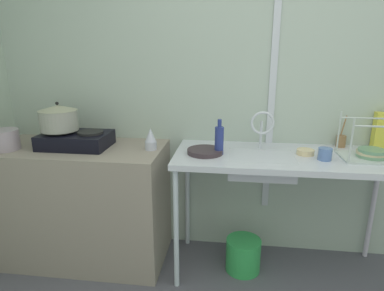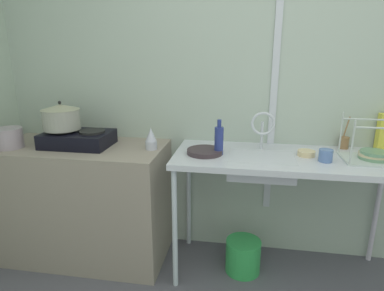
{
  "view_description": "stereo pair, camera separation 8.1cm",
  "coord_description": "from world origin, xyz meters",
  "px_view_note": "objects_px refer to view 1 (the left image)",
  "views": [
    {
      "loc": [
        -0.3,
        -0.86,
        1.6
      ],
      "look_at": [
        -0.59,
        1.35,
        0.96
      ],
      "focal_mm": 30.81,
      "sensor_mm": 36.0,
      "label": 1
    },
    {
      "loc": [
        -0.22,
        -0.85,
        1.6
      ],
      "look_at": [
        -0.59,
        1.35,
        0.96
      ],
      "focal_mm": 30.81,
      "sensor_mm": 36.0,
      "label": 2
    }
  ],
  "objects_px": {
    "pot_beside_stove": "(5,140)",
    "small_bowl_on_drainboard": "(305,152)",
    "bucket_on_floor": "(243,255)",
    "dish_rack": "(371,153)",
    "cup_by_rack": "(325,154)",
    "utensil_jar": "(341,141)",
    "stove": "(76,140)",
    "frying_pan": "(205,151)",
    "percolator": "(151,139)",
    "pot_on_left_burner": "(59,118)",
    "sink_basin": "(261,165)",
    "bottle_by_sink": "(219,140)",
    "faucet": "(262,125)"
  },
  "relations": [
    {
      "from": "sink_basin",
      "to": "small_bowl_on_drainboard",
      "type": "distance_m",
      "value": 0.32
    },
    {
      "from": "percolator",
      "to": "bottle_by_sink",
      "type": "xyz_separation_m",
      "value": [
        0.49,
        -0.05,
        0.03
      ]
    },
    {
      "from": "sink_basin",
      "to": "cup_by_rack",
      "type": "relative_size",
      "value": 5.03
    },
    {
      "from": "faucet",
      "to": "bottle_by_sink",
      "type": "xyz_separation_m",
      "value": [
        -0.29,
        -0.13,
        -0.09
      ]
    },
    {
      "from": "stove",
      "to": "faucet",
      "type": "xyz_separation_m",
      "value": [
        1.35,
        0.09,
        0.13
      ]
    },
    {
      "from": "percolator",
      "to": "utensil_jar",
      "type": "distance_m",
      "value": 1.4
    },
    {
      "from": "pot_beside_stove",
      "to": "pot_on_left_burner",
      "type": "bearing_deg",
      "value": 19.52
    },
    {
      "from": "stove",
      "to": "utensil_jar",
      "type": "bearing_deg",
      "value": 7.49
    },
    {
      "from": "pot_on_left_burner",
      "to": "pot_beside_stove",
      "type": "bearing_deg",
      "value": -160.48
    },
    {
      "from": "cup_by_rack",
      "to": "pot_on_left_burner",
      "type": "bearing_deg",
      "value": 177.65
    },
    {
      "from": "stove",
      "to": "small_bowl_on_drainboard",
      "type": "xyz_separation_m",
      "value": [
        1.65,
        0.03,
        -0.04
      ]
    },
    {
      "from": "faucet",
      "to": "cup_by_rack",
      "type": "distance_m",
      "value": 0.46
    },
    {
      "from": "sink_basin",
      "to": "utensil_jar",
      "type": "distance_m",
      "value": 0.67
    },
    {
      "from": "percolator",
      "to": "small_bowl_on_drainboard",
      "type": "xyz_separation_m",
      "value": [
        1.08,
        0.02,
        -0.06
      ]
    },
    {
      "from": "percolator",
      "to": "bucket_on_floor",
      "type": "xyz_separation_m",
      "value": [
        0.69,
        -0.04,
        -0.87
      ]
    },
    {
      "from": "pot_on_left_burner",
      "to": "percolator",
      "type": "height_order",
      "value": "pot_on_left_burner"
    },
    {
      "from": "cup_by_rack",
      "to": "bucket_on_floor",
      "type": "height_order",
      "value": "cup_by_rack"
    },
    {
      "from": "percolator",
      "to": "faucet",
      "type": "relative_size",
      "value": 0.55
    },
    {
      "from": "pot_beside_stove",
      "to": "cup_by_rack",
      "type": "bearing_deg",
      "value": 1.3
    },
    {
      "from": "bucket_on_floor",
      "to": "dish_rack",
      "type": "bearing_deg",
      "value": 1.51
    },
    {
      "from": "percolator",
      "to": "pot_on_left_burner",
      "type": "bearing_deg",
      "value": -179.54
    },
    {
      "from": "cup_by_rack",
      "to": "utensil_jar",
      "type": "distance_m",
      "value": 0.39
    },
    {
      "from": "pot_beside_stove",
      "to": "bottle_by_sink",
      "type": "xyz_separation_m",
      "value": [
        1.53,
        0.09,
        0.03
      ]
    },
    {
      "from": "cup_by_rack",
      "to": "small_bowl_on_drainboard",
      "type": "distance_m",
      "value": 0.15
    },
    {
      "from": "frying_pan",
      "to": "cup_by_rack",
      "type": "xyz_separation_m",
      "value": [
        0.79,
        -0.04,
        0.02
      ]
    },
    {
      "from": "dish_rack",
      "to": "cup_by_rack",
      "type": "bearing_deg",
      "value": -168.07
    },
    {
      "from": "faucet",
      "to": "cup_by_rack",
      "type": "height_order",
      "value": "faucet"
    },
    {
      "from": "stove",
      "to": "small_bowl_on_drainboard",
      "type": "distance_m",
      "value": 1.65
    },
    {
      "from": "stove",
      "to": "dish_rack",
      "type": "xyz_separation_m",
      "value": [
        2.06,
        -0.01,
        -0.02
      ]
    },
    {
      "from": "stove",
      "to": "bottle_by_sink",
      "type": "bearing_deg",
      "value": -2.21
    },
    {
      "from": "utensil_jar",
      "to": "pot_beside_stove",
      "type": "bearing_deg",
      "value": -171.01
    },
    {
      "from": "frying_pan",
      "to": "dish_rack",
      "type": "height_order",
      "value": "dish_rack"
    },
    {
      "from": "frying_pan",
      "to": "utensil_jar",
      "type": "bearing_deg",
      "value": 16.73
    },
    {
      "from": "pot_beside_stove",
      "to": "faucet",
      "type": "relative_size",
      "value": 0.7
    },
    {
      "from": "bottle_by_sink",
      "to": "pot_on_left_burner",
      "type": "bearing_deg",
      "value": 178.01
    },
    {
      "from": "percolator",
      "to": "dish_rack",
      "type": "bearing_deg",
      "value": -0.63
    },
    {
      "from": "bucket_on_floor",
      "to": "stove",
      "type": "bearing_deg",
      "value": 178.53
    },
    {
      "from": "small_bowl_on_drainboard",
      "to": "bucket_on_floor",
      "type": "distance_m",
      "value": 0.9
    },
    {
      "from": "faucet",
      "to": "utensil_jar",
      "type": "distance_m",
      "value": 0.63
    },
    {
      "from": "pot_beside_stove",
      "to": "faucet",
      "type": "xyz_separation_m",
      "value": [
        1.82,
        0.22,
        0.11
      ]
    },
    {
      "from": "sink_basin",
      "to": "bucket_on_floor",
      "type": "xyz_separation_m",
      "value": [
        -0.09,
        0.0,
        -0.72
      ]
    },
    {
      "from": "sink_basin",
      "to": "utensil_jar",
      "type": "bearing_deg",
      "value": 26.09
    },
    {
      "from": "sink_basin",
      "to": "dish_rack",
      "type": "distance_m",
      "value": 0.72
    },
    {
      "from": "stove",
      "to": "pot_beside_stove",
      "type": "relative_size",
      "value": 2.45
    },
    {
      "from": "pot_beside_stove",
      "to": "small_bowl_on_drainboard",
      "type": "distance_m",
      "value": 2.13
    },
    {
      "from": "frying_pan",
      "to": "bucket_on_floor",
      "type": "distance_m",
      "value": 0.86
    },
    {
      "from": "stove",
      "to": "sink_basin",
      "type": "relative_size",
      "value": 1.1
    },
    {
      "from": "pot_beside_stove",
      "to": "frying_pan",
      "type": "height_order",
      "value": "pot_beside_stove"
    },
    {
      "from": "frying_pan",
      "to": "bucket_on_floor",
      "type": "bearing_deg",
      "value": 1.52
    },
    {
      "from": "utensil_jar",
      "to": "dish_rack",
      "type": "bearing_deg",
      "value": -66.67
    }
  ]
}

